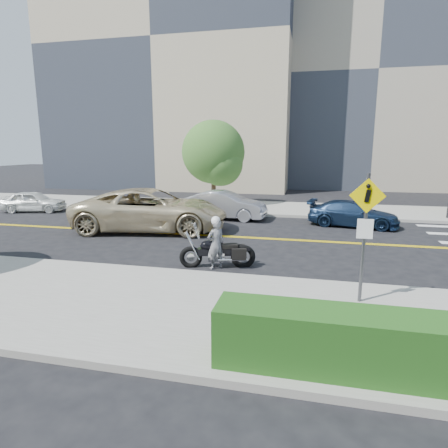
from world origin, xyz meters
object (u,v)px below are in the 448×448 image
motorcyclist (216,243)px  motorcycle (218,245)px  pedestrian_sign (365,226)px  parked_car_silver (224,205)px  parked_car_white (33,201)px  parked_car_blue (353,214)px  suv (151,210)px

motorcyclist → motorcycle: size_ratio=0.72×
pedestrian_sign → parked_car_silver: (-5.61, 10.23, -1.23)m
parked_car_white → pedestrian_sign: bearing=-134.1°
motorcycle → parked_car_blue: (4.79, 7.50, -0.09)m
motorcyclist → parked_car_white: (-13.02, 7.87, -0.22)m
parked_car_silver → pedestrian_sign: bearing=-147.6°
parked_car_white → parked_car_blue: 17.84m
parked_car_blue → suv: bearing=118.8°
suv → motorcycle: bearing=-146.5°
suv → parked_car_blue: size_ratio=1.64×
motorcyclist → parked_car_blue: 9.05m
pedestrian_sign → parked_car_silver: pedestrian_sign is taller
parked_car_white → parked_car_blue: (17.84, -0.21, -0.00)m
pedestrian_sign → parked_car_white: bearing=149.7°
parked_car_white → parked_car_silver: bearing=-102.4°
suv → parked_car_blue: bearing=-81.2°
pedestrian_sign → motorcyclist: (-4.00, 2.06, -1.13)m
parked_car_white → parked_car_blue: parked_car_white is taller
motorcyclist → parked_car_white: motorcyclist is taller
suv → parked_car_silver: suv is taller
motorcycle → suv: bearing=118.0°
suv → parked_car_silver: bearing=-46.1°
motorcyclist → suv: bearing=-90.5°
pedestrian_sign → motorcycle: (-3.98, 2.23, -1.26)m
motorcycle → parked_car_silver: size_ratio=0.52×
pedestrian_sign → parked_car_blue: 9.85m
suv → pedestrian_sign: bearing=-138.9°
parked_car_silver → motorcyclist: bearing=-165.2°
suv → parked_car_white: bearing=60.8°
motorcycle → parked_car_white: bearing=134.5°
pedestrian_sign → suv: (-8.20, 6.75, -1.01)m
motorcyclist → parked_car_white: size_ratio=0.46×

